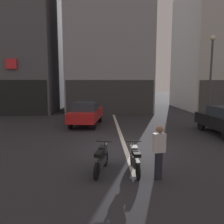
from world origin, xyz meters
name	(u,v)px	position (x,y,z in m)	size (l,w,h in m)	color
ground_plane	(125,148)	(0.00, 0.00, 0.00)	(120.00, 120.00, 0.00)	#2B2B30
lane_centre_line	(117,124)	(0.00, 6.00, 0.00)	(0.20, 18.00, 0.01)	silver
building_corner_left	(17,51)	(-10.13, 14.79, 6.34)	(8.64, 9.36, 12.70)	#56565B
building_mid_block	(108,12)	(-0.33, 14.80, 10.38)	(8.38, 8.69, 20.79)	#9E9EA3
building_far_right	(223,51)	(12.46, 14.79, 6.49)	(9.14, 8.63, 13.02)	silver
car_red_crossing_near	(86,113)	(-2.16, 5.51, 0.89)	(2.29, 4.30, 1.64)	black
car_grey_down_street	(128,102)	(1.78, 13.73, 0.89)	(2.24, 4.28, 1.64)	black
street_lamp	(211,71)	(6.35, 5.17, 3.75)	(0.36, 0.36, 6.08)	#47474C
motorcycle_black_row_leftmost	(102,159)	(-1.07, -2.56, 0.46)	(0.60, 1.63, 0.98)	black
motorcycle_silver_row_left_mid	(135,159)	(0.04, -2.60, 0.46)	(0.55, 1.67, 0.98)	black
person_by_motorcycles	(159,152)	(0.69, -3.17, 0.86)	(0.40, 0.29, 1.67)	#23232D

